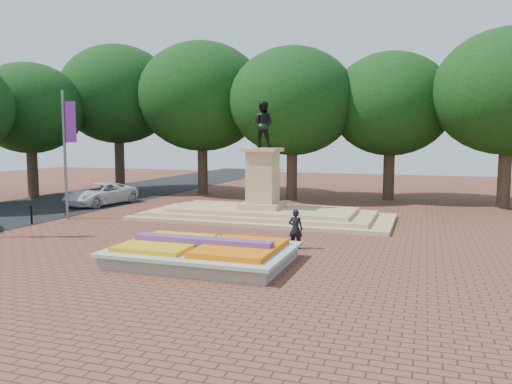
{
  "coord_description": "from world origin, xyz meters",
  "views": [
    {
      "loc": [
        8.44,
        -17.88,
        4.43
      ],
      "look_at": [
        1.78,
        1.64,
        2.2
      ],
      "focal_mm": 35.0,
      "sensor_mm": 36.0,
      "label": 1
    }
  ],
  "objects_px": {
    "van": "(101,194)",
    "pedestrian": "(296,229)",
    "monument": "(263,203)",
    "flower_bed": "(203,252)"
  },
  "relations": [
    {
      "from": "monument",
      "to": "van",
      "type": "xyz_separation_m",
      "value": [
        -12.0,
        1.97,
        -0.16
      ]
    },
    {
      "from": "monument",
      "to": "van",
      "type": "relative_size",
      "value": 2.68
    },
    {
      "from": "flower_bed",
      "to": "pedestrian",
      "type": "xyz_separation_m",
      "value": [
        2.55,
        3.3,
        0.42
      ]
    },
    {
      "from": "pedestrian",
      "to": "flower_bed",
      "type": "bearing_deg",
      "value": 52.46
    },
    {
      "from": "monument",
      "to": "van",
      "type": "bearing_deg",
      "value": 170.66
    },
    {
      "from": "flower_bed",
      "to": "pedestrian",
      "type": "relative_size",
      "value": 3.93
    },
    {
      "from": "van",
      "to": "pedestrian",
      "type": "bearing_deg",
      "value": -20.21
    },
    {
      "from": "van",
      "to": "pedestrian",
      "type": "xyz_separation_m",
      "value": [
        15.58,
        -8.67,
        0.08
      ]
    },
    {
      "from": "flower_bed",
      "to": "van",
      "type": "distance_m",
      "value": 17.7
    },
    {
      "from": "flower_bed",
      "to": "monument",
      "type": "bearing_deg",
      "value": 95.87
    }
  ]
}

